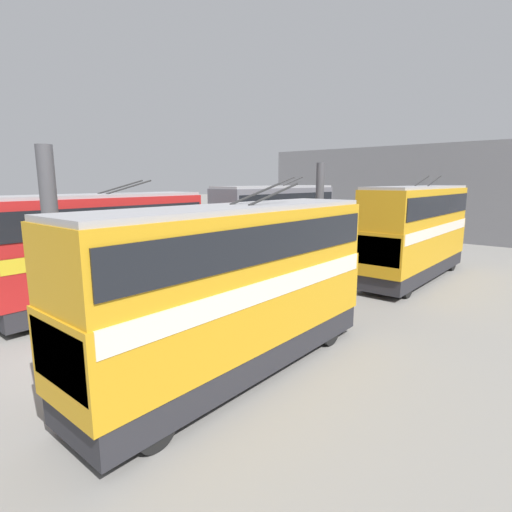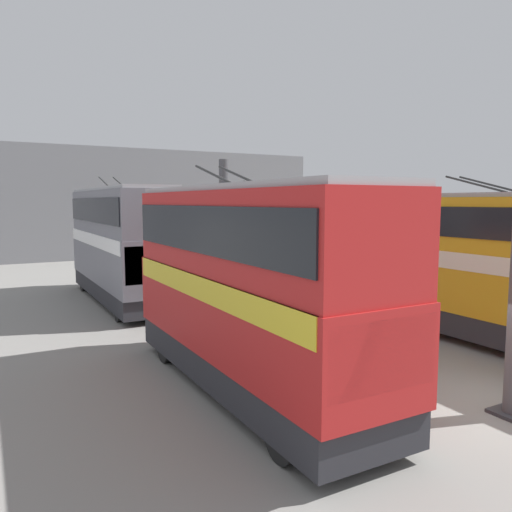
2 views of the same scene
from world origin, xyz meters
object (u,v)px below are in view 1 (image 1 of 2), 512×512
at_px(bus_left_near, 237,280).
at_px(person_by_right_row, 159,290).
at_px(bus_left_far, 417,227).
at_px(person_aisle_midway, 228,286).
at_px(oil_drum, 367,268).
at_px(bus_right_near, 105,244).
at_px(bus_right_mid, 277,220).
at_px(person_by_left_row, 132,346).

height_order(bus_left_near, person_by_right_row, bus_left_near).
bearing_deg(bus_left_near, bus_left_far, -0.00).
bearing_deg(bus_left_far, person_aisle_midway, 154.13).
relative_size(person_by_right_row, oil_drum, 2.00).
bearing_deg(bus_right_near, person_by_right_row, -65.57).
bearing_deg(person_by_right_row, person_aisle_midway, -45.44).
relative_size(bus_right_mid, person_aisle_midway, 6.87).
distance_m(person_by_left_row, oil_drum, 16.44).
bearing_deg(person_by_left_row, bus_right_mid, 14.22).
bearing_deg(bus_left_near, person_by_right_row, 73.02).
bearing_deg(bus_left_far, person_by_left_row, 172.07).
distance_m(bus_left_far, bus_right_near, 16.75).
bearing_deg(bus_right_near, person_aisle_midway, -45.66).
height_order(bus_left_near, bus_left_far, bus_left_far).
distance_m(bus_left_near, bus_left_far, 15.12).
distance_m(bus_left_far, person_by_left_row, 17.45).
bearing_deg(bus_right_near, bus_left_far, -32.22).
xyz_separation_m(bus_left_near, oil_drum, (14.41, 2.57, -2.39)).
xyz_separation_m(bus_right_mid, person_aisle_midway, (-8.89, -3.91, -2.20)).
bearing_deg(person_by_left_row, bus_right_near, 57.19).
height_order(bus_right_near, bus_right_mid, bus_right_mid).
bearing_deg(person_aisle_midway, bus_right_mid, 130.77).
distance_m(bus_left_near, bus_right_near, 8.98).
bearing_deg(person_by_right_row, bus_right_mid, -4.47).
height_order(bus_right_mid, oil_drum, bus_right_mid).
distance_m(bus_right_near, oil_drum, 15.10).
xyz_separation_m(bus_right_near, person_aisle_midway, (3.83, -3.91, -2.06)).
relative_size(bus_right_near, oil_drum, 10.84).
bearing_deg(oil_drum, person_aisle_midway, 165.74).
relative_size(bus_left_near, person_aisle_midway, 6.60).
xyz_separation_m(bus_right_mid, person_by_left_row, (-15.68, -6.54, -2.20)).
height_order(person_aisle_midway, person_by_right_row, person_by_right_row).
relative_size(bus_right_near, person_aisle_midway, 6.09).
distance_m(bus_right_near, person_aisle_midway, 5.85).
relative_size(bus_left_near, bus_right_mid, 0.96).
distance_m(bus_right_near, person_by_right_row, 3.23).
bearing_deg(bus_left_far, oil_drum, 105.32).
bearing_deg(oil_drum, bus_right_near, 154.71).
xyz_separation_m(person_by_left_row, oil_drum, (16.44, 0.18, -0.38)).
bearing_deg(bus_right_mid, bus_left_near, -146.81).
height_order(bus_right_mid, person_by_right_row, bus_right_mid).
height_order(person_aisle_midway, oil_drum, person_aisle_midway).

